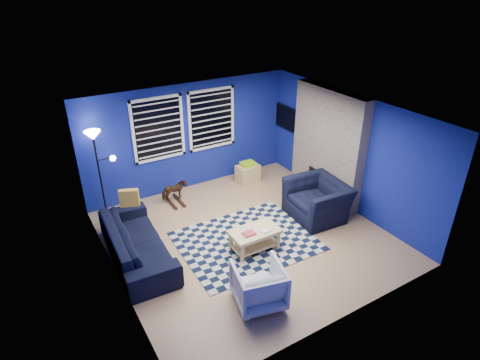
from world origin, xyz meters
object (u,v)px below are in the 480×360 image
(armchair_big, at_px, (317,200))
(floor_lamp, at_px, (96,147))
(rocking_horse, at_px, (174,191))
(armchair_bent, at_px, (259,285))
(tv, at_px, (289,119))
(sofa, at_px, (137,242))
(cabinet, at_px, (248,173))
(coffee_table, at_px, (255,236))

(armchair_big, bearing_deg, floor_lamp, -117.61)
(rocking_horse, bearing_deg, armchair_bent, -177.81)
(tv, bearing_deg, sofa, -161.26)
(sofa, bearing_deg, cabinet, -62.68)
(tv, xyz_separation_m, cabinet, (-1.21, -0.05, -1.16))
(sofa, distance_m, floor_lamp, 2.14)
(tv, distance_m, rocking_horse, 3.33)
(rocking_horse, bearing_deg, cabinet, -86.30)
(armchair_bent, bearing_deg, tv, -118.45)
(tv, height_order, armchair_bent, tv)
(rocking_horse, bearing_deg, armchair_big, -127.51)
(armchair_big, relative_size, floor_lamp, 0.63)
(coffee_table, bearing_deg, rocking_horse, 104.25)
(armchair_big, relative_size, coffee_table, 1.30)
(rocking_horse, distance_m, floor_lamp, 1.92)
(sofa, relative_size, rocking_horse, 4.19)
(rocking_horse, height_order, cabinet, cabinet)
(tv, bearing_deg, armchair_big, -110.32)
(armchair_bent, distance_m, coffee_table, 1.33)
(floor_lamp, bearing_deg, sofa, -86.75)
(cabinet, bearing_deg, armchair_big, -81.94)
(armchair_bent, bearing_deg, sofa, -45.02)
(armchair_bent, relative_size, floor_lamp, 0.40)
(armchair_bent, distance_m, rocking_horse, 3.51)
(rocking_horse, xyz_separation_m, cabinet, (1.93, 0.01, -0.06))
(rocking_horse, relative_size, coffee_table, 0.60)
(coffee_table, distance_m, cabinet, 2.72)
(armchair_big, height_order, armchair_bent, armchair_big)
(coffee_table, height_order, floor_lamp, floor_lamp)
(sofa, bearing_deg, tv, -68.19)
(armchair_big, bearing_deg, cabinet, -163.90)
(armchair_big, distance_m, rocking_horse, 3.13)
(coffee_table, bearing_deg, floor_lamp, 127.20)
(coffee_table, xyz_separation_m, floor_lamp, (-2.03, 2.67, 1.24))
(armchair_big, height_order, rocking_horse, armchair_big)
(armchair_big, bearing_deg, tv, 163.88)
(armchair_bent, relative_size, cabinet, 1.36)
(armchair_big, distance_m, cabinet, 2.11)
(tv, xyz_separation_m, rocking_horse, (-3.15, -0.06, -1.10))
(coffee_table, bearing_deg, cabinet, 60.66)
(sofa, distance_m, armchair_big, 3.74)
(sofa, height_order, rocking_horse, sofa)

